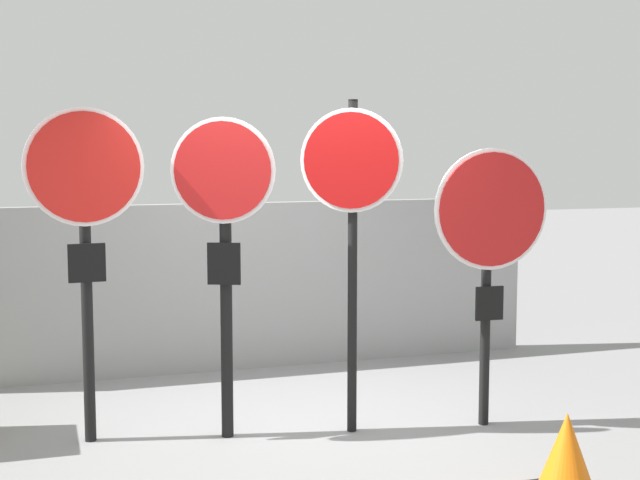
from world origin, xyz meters
TOP-DOWN VIEW (x-y plane):
  - ground_plane at (0.00, 0.00)m, footprint 40.00×40.00m
  - fence_back at (0.00, 1.99)m, footprint 6.17×0.12m
  - stop_sign_0 at (-1.47, 0.14)m, footprint 0.85×0.16m
  - stop_sign_1 at (-0.50, -0.06)m, footprint 0.72×0.33m
  - stop_sign_2 at (0.43, -0.22)m, footprint 0.68×0.41m
  - stop_sign_3 at (1.49, -0.39)m, footprint 0.93×0.15m
  - traffic_cone_0 at (1.32, -1.74)m, footprint 0.44×0.44m

SIDE VIEW (x-z plane):
  - ground_plane at x=0.00m, z-range 0.00..0.00m
  - traffic_cone_0 at x=1.32m, z-range 0.00..0.51m
  - fence_back at x=0.00m, z-range 0.00..1.62m
  - stop_sign_3 at x=1.49m, z-range 0.44..2.60m
  - stop_sign_1 at x=-0.50m, z-range 0.44..2.82m
  - stop_sign_0 at x=-1.47m, z-range 0.51..2.96m
  - stop_sign_2 at x=0.43m, z-range 0.54..3.06m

